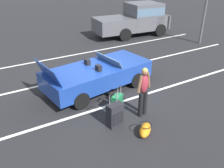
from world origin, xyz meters
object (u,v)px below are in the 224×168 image
object	(u,v)px
convertible_car	(102,73)
traveler_person	(144,89)
duffel_bag	(145,130)
parked_pickup_truck_near	(137,19)
suitcase_medium_bright	(117,104)
suitcase_large_black	(115,115)

from	to	relation	value
convertible_car	traveler_person	size ratio (longest dim) A/B	2.64
convertible_car	duffel_bag	distance (m)	3.25
convertible_car	parked_pickup_truck_near	distance (m)	8.04
suitcase_medium_bright	traveler_person	bearing A→B (deg)	-164.45
duffel_bag	traveler_person	world-z (taller)	traveler_person
suitcase_large_black	duffel_bag	world-z (taller)	suitcase_large_black
convertible_car	suitcase_medium_bright	xyz separation A→B (m)	(-0.40, -1.81, -0.28)
traveler_person	convertible_car	bearing A→B (deg)	-8.63
duffel_bag	parked_pickup_truck_near	size ratio (longest dim) A/B	0.13
suitcase_large_black	suitcase_medium_bright	xyz separation A→B (m)	(0.44, 0.59, -0.06)
traveler_person	parked_pickup_truck_near	world-z (taller)	parked_pickup_truck_near
convertible_car	traveler_person	xyz separation A→B (m)	(0.20, -2.37, 0.34)
suitcase_large_black	suitcase_medium_bright	bearing A→B (deg)	135.02
traveler_person	suitcase_large_black	bearing A→B (deg)	78.36
suitcase_medium_bright	traveler_person	xyz separation A→B (m)	(0.60, -0.56, 0.62)
suitcase_medium_bright	duffel_bag	world-z (taller)	suitcase_medium_bright
parked_pickup_truck_near	suitcase_large_black	bearing A→B (deg)	-123.70
convertible_car	suitcase_large_black	world-z (taller)	convertible_car
suitcase_medium_bright	suitcase_large_black	bearing A→B (deg)	111.58
duffel_bag	suitcase_large_black	bearing A→B (deg)	122.85
convertible_car	suitcase_large_black	xyz separation A→B (m)	(-0.85, -2.40, -0.22)
parked_pickup_truck_near	traveler_person	bearing A→B (deg)	-119.04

